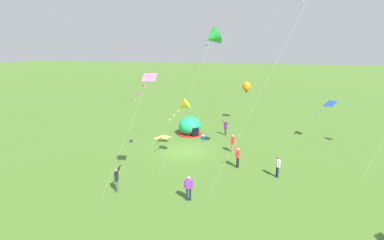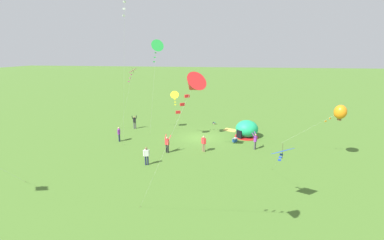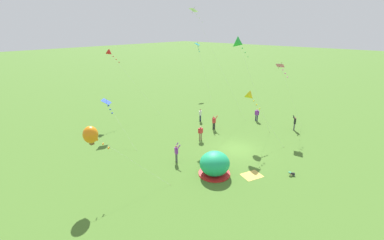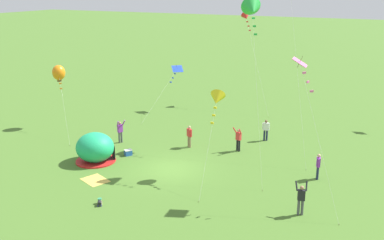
% 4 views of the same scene
% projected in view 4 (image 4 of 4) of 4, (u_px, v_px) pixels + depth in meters
% --- Properties ---
extents(ground_plane, '(300.00, 300.00, 0.00)m').
position_uv_depth(ground_plane, '(172.00, 169.00, 30.53)').
color(ground_plane, '#477028').
extents(popup_tent, '(2.81, 2.81, 2.10)m').
position_uv_depth(popup_tent, '(95.00, 148.00, 31.57)').
color(popup_tent, '#1EAD6B').
rests_on(popup_tent, ground).
extents(picnic_blanket, '(2.07, 1.85, 0.01)m').
position_uv_depth(picnic_blanket, '(95.00, 180.00, 28.77)').
color(picnic_blanket, gold).
rests_on(picnic_blanket, ground).
extents(cooler_box, '(0.60, 0.64, 0.44)m').
position_uv_depth(cooler_box, '(128.00, 153.00, 32.89)').
color(cooler_box, '#2659B2').
rests_on(cooler_box, ground).
extents(toddler_crawling, '(0.45, 0.53, 0.32)m').
position_uv_depth(toddler_crawling, '(100.00, 202.00, 25.51)').
color(toddler_crawling, black).
rests_on(toddler_crawling, ground).
extents(person_flying_kite, '(0.64, 0.72, 1.89)m').
position_uv_depth(person_flying_kite, '(120.00, 131.00, 35.32)').
color(person_flying_kite, '#4C4C51').
rests_on(person_flying_kite, ground).
extents(person_strolling, '(0.32, 0.58, 1.72)m').
position_uv_depth(person_strolling, '(318.00, 165.00, 28.68)').
color(person_strolling, '#1E2347').
rests_on(person_strolling, ground).
extents(person_center_field, '(0.56, 0.35, 1.72)m').
position_uv_depth(person_center_field, '(266.00, 129.00, 35.81)').
color(person_center_field, '#1E2347').
rests_on(person_center_field, ground).
extents(person_watching_sky, '(0.71, 0.61, 1.89)m').
position_uv_depth(person_watching_sky, '(301.00, 198.00, 24.20)').
color(person_watching_sky, '#4C4C51').
rests_on(person_watching_sky, ground).
extents(person_near_tent, '(0.53, 0.39, 1.72)m').
position_uv_depth(person_near_tent, '(189.00, 135.00, 34.35)').
color(person_near_tent, '#8C7251').
rests_on(person_near_tent, ground).
extents(person_arms_raised, '(0.71, 0.60, 1.89)m').
position_uv_depth(person_arms_raised, '(238.00, 138.00, 33.52)').
color(person_arms_raised, black).
rests_on(person_arms_raised, ground).
extents(kite_blue, '(1.37, 6.69, 4.54)m').
position_uv_depth(kite_blue, '(176.00, 71.00, 43.86)').
color(kite_blue, silver).
rests_on(kite_blue, ground).
extents(kite_orange, '(4.79, 4.55, 5.40)m').
position_uv_depth(kite_orange, '(59.00, 73.00, 38.70)').
color(kite_orange, silver).
rests_on(kite_orange, ground).
extents(kite_pink, '(3.65, 2.96, 8.32)m').
position_uv_depth(kite_pink, '(302.00, 68.00, 24.49)').
color(kite_pink, silver).
rests_on(kite_pink, ground).
extents(kite_yellow, '(1.33, 4.82, 5.74)m').
position_uv_depth(kite_yellow, '(217.00, 99.00, 28.25)').
color(kite_yellow, silver).
rests_on(kite_yellow, ground).
extents(kite_green, '(3.25, 4.60, 11.31)m').
position_uv_depth(kite_green, '(252.00, 9.00, 28.38)').
color(kite_green, silver).
rests_on(kite_green, ground).
extents(kite_red, '(4.99, 5.48, 9.39)m').
position_uv_depth(kite_red, '(246.00, 17.00, 45.77)').
color(kite_red, silver).
rests_on(kite_red, ground).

